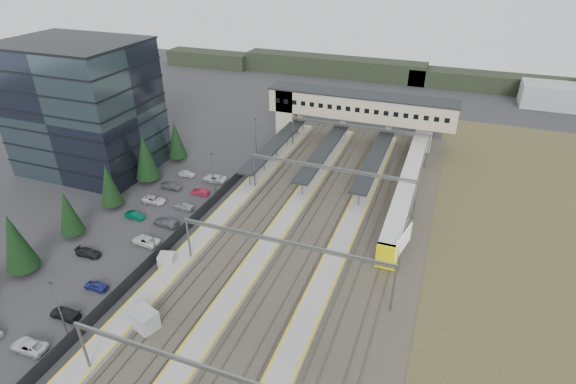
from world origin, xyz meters
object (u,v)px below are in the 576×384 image
at_px(relay_cabin_far, 167,260).
at_px(train, 414,166).
at_px(billboard, 404,242).
at_px(relay_cabin_near, 144,320).
at_px(footbridge, 348,107).
at_px(office_building, 83,107).

distance_m(relay_cabin_far, train, 49.12).
distance_m(relay_cabin_far, billboard, 32.81).
relative_size(relay_cabin_near, billboard, 0.63).
distance_m(footbridge, billboard, 43.85).
relative_size(relay_cabin_near, train, 0.06).
bearing_deg(billboard, relay_cabin_near, -138.61).
relative_size(footbridge, train, 0.66).
height_order(footbridge, train, footbridge).
height_order(office_building, relay_cabin_far, office_building).
bearing_deg(billboard, footbridge, 114.50).
xyz_separation_m(office_building, relay_cabin_far, (31.52, -22.10, -11.20)).
bearing_deg(footbridge, relay_cabin_near, -97.37).
height_order(relay_cabin_near, train, train).
height_order(relay_cabin_far, footbridge, footbridge).
xyz_separation_m(office_building, train, (60.00, 17.90, -10.09)).
relative_size(relay_cabin_near, relay_cabin_far, 1.44).
height_order(train, billboard, billboard).
height_order(footbridge, billboard, footbridge).
bearing_deg(relay_cabin_near, relay_cabin_far, 110.81).
xyz_separation_m(relay_cabin_near, train, (24.42, 50.69, 0.80)).
height_order(office_building, footbridge, office_building).
xyz_separation_m(relay_cabin_near, footbridge, (8.12, 62.79, 6.63)).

